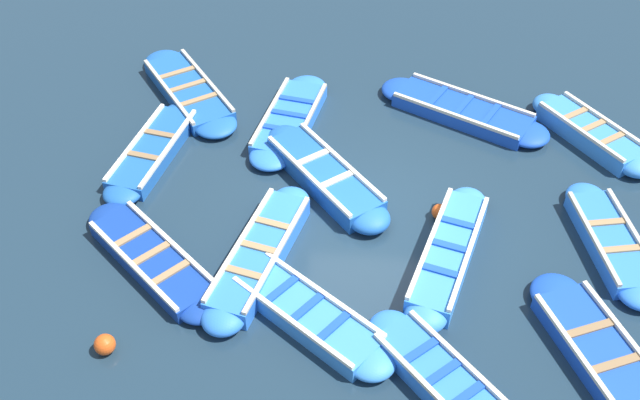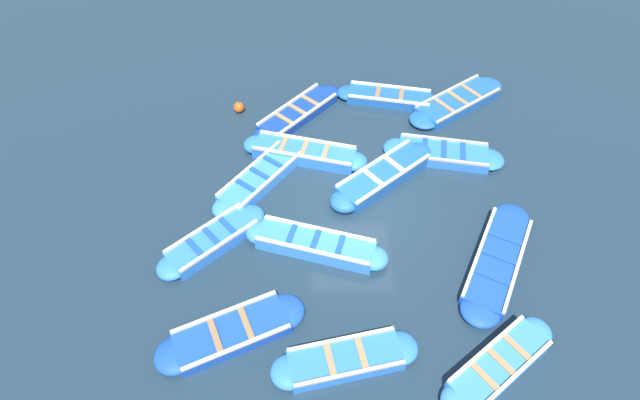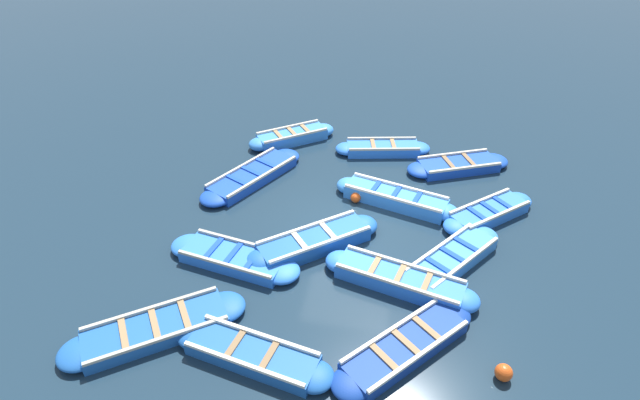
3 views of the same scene
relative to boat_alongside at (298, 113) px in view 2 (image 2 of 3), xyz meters
The scene contains 16 objects.
ground_plane 4.13m from the boat_alongside, 66.79° to the right, with size 120.00×120.00×0.00m, color #1C303F.
boat_alongside is the anchor object (origin of this frame).
boat_outer_left 3.81m from the boat_alongside, 49.30° to the right, with size 3.45×3.03×0.46m.
boat_end_of_row 7.74m from the boat_alongside, 100.07° to the right, with size 3.54×2.23×0.36m.
boat_bow_out 3.14m from the boat_alongside, 14.18° to the left, with size 3.61×1.46×0.37m.
boat_inner_gap 9.54m from the boat_alongside, 62.63° to the right, with size 3.04×2.53×0.45m.
boat_far_corner 7.67m from the boat_alongside, 48.93° to the right, with size 2.72×4.00×0.36m.
boat_stern_in 4.79m from the boat_alongside, 24.23° to the right, with size 3.67×1.56×0.36m.
boat_centre 5.31m from the boat_alongside, 84.22° to the right, with size 3.78×1.75×0.47m.
boat_mid_row 1.92m from the boat_alongside, 83.05° to the right, with size 3.86×1.69×0.44m.
boat_outer_right 8.36m from the boat_alongside, 82.10° to the right, with size 3.34×1.43×0.38m.
boat_tucked 5.30m from the boat_alongside, ahead, with size 3.78×3.07×0.35m.
boat_broadside 5.50m from the boat_alongside, 112.41° to the right, with size 2.87×2.67×0.39m.
boat_drifting 3.06m from the boat_alongside, 109.28° to the right, with size 2.81×3.32×0.39m.
buoy_orange_near 5.44m from the boat_alongside, 71.90° to the right, with size 0.31×0.31×0.31m, color #E05119.
buoy_yellow_far 1.94m from the boat_alongside, behind, with size 0.35×0.35×0.35m, color #E05119.
Camera 2 is at (-1.09, -8.89, 10.47)m, focal length 28.00 mm.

